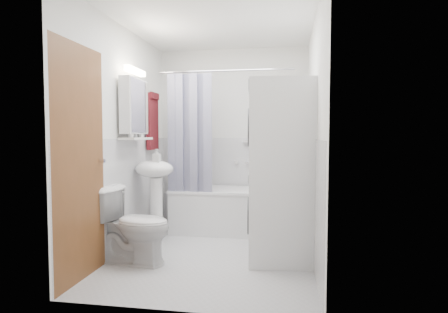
% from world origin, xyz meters
% --- Properties ---
extents(floor, '(2.60, 2.60, 0.00)m').
position_xyz_m(floor, '(0.00, 0.00, 0.00)').
color(floor, '#B9B9BD').
rests_on(floor, ground).
extents(room_walls, '(2.60, 2.60, 2.60)m').
position_xyz_m(room_walls, '(0.00, 0.00, 1.49)').
color(room_walls, white).
rests_on(room_walls, ground).
extents(wainscot, '(1.98, 2.58, 2.58)m').
position_xyz_m(wainscot, '(0.00, 0.29, 0.60)').
color(wainscot, white).
rests_on(wainscot, ground).
extents(door, '(0.05, 2.00, 2.00)m').
position_xyz_m(door, '(-0.95, -0.55, 1.00)').
color(door, brown).
rests_on(door, ground).
extents(bathtub, '(1.44, 0.68, 0.55)m').
position_xyz_m(bathtub, '(0.01, 0.92, 0.30)').
color(bathtub, white).
rests_on(bathtub, ground).
extents(tub_spout, '(0.04, 0.12, 0.04)m').
position_xyz_m(tub_spout, '(0.21, 1.25, 0.87)').
color(tub_spout, silver).
rests_on(tub_spout, room_walls).
extents(curtain_rod, '(1.62, 0.02, 0.02)m').
position_xyz_m(curtain_rod, '(0.01, 0.64, 2.00)').
color(curtain_rod, silver).
rests_on(curtain_rod, room_walls).
extents(shower_curtain, '(0.55, 0.02, 1.45)m').
position_xyz_m(shower_curtain, '(-0.42, 0.64, 1.25)').
color(shower_curtain, '#151447').
rests_on(shower_curtain, curtain_rod).
extents(sink, '(0.44, 0.37, 1.04)m').
position_xyz_m(sink, '(-0.75, 0.30, 0.70)').
color(sink, white).
rests_on(sink, ground).
extents(medicine_cabinet, '(0.13, 0.50, 0.71)m').
position_xyz_m(medicine_cabinet, '(-0.90, 0.10, 1.57)').
color(medicine_cabinet, white).
rests_on(medicine_cabinet, room_walls).
extents(shelf, '(0.18, 0.54, 0.02)m').
position_xyz_m(shelf, '(-0.89, 0.10, 1.20)').
color(shelf, silver).
rests_on(shelf, room_walls).
extents(shower_caddy, '(0.22, 0.06, 0.02)m').
position_xyz_m(shower_caddy, '(0.26, 1.24, 1.15)').
color(shower_caddy, silver).
rests_on(shower_caddy, room_walls).
extents(towel, '(0.07, 0.30, 0.73)m').
position_xyz_m(towel, '(-0.94, 0.75, 1.43)').
color(towel, maroon).
rests_on(towel, room_walls).
extents(washer_dryer, '(0.68, 0.68, 1.76)m').
position_xyz_m(washer_dryer, '(0.68, -0.08, 0.88)').
color(washer_dryer, white).
rests_on(washer_dryer, ground).
extents(toilet, '(0.78, 0.50, 0.73)m').
position_xyz_m(toilet, '(-0.72, -0.40, 0.36)').
color(toilet, white).
rests_on(toilet, ground).
extents(soap_pump, '(0.08, 0.17, 0.08)m').
position_xyz_m(soap_pump, '(-0.71, 0.25, 0.95)').
color(soap_pump, gray).
rests_on(soap_pump, sink).
extents(shelf_bottle, '(0.07, 0.18, 0.07)m').
position_xyz_m(shelf_bottle, '(-0.89, -0.05, 1.25)').
color(shelf_bottle, gray).
rests_on(shelf_bottle, shelf).
extents(shelf_cup, '(0.10, 0.09, 0.10)m').
position_xyz_m(shelf_cup, '(-0.89, 0.22, 1.26)').
color(shelf_cup, gray).
rests_on(shelf_cup, shelf).
extents(shampoo_a, '(0.13, 0.17, 0.13)m').
position_xyz_m(shampoo_a, '(0.35, 1.24, 1.23)').
color(shampoo_a, gray).
rests_on(shampoo_a, shower_caddy).
extents(shampoo_b, '(0.08, 0.21, 0.08)m').
position_xyz_m(shampoo_b, '(0.47, 1.24, 1.20)').
color(shampoo_b, '#2A6BA9').
rests_on(shampoo_b, shower_caddy).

